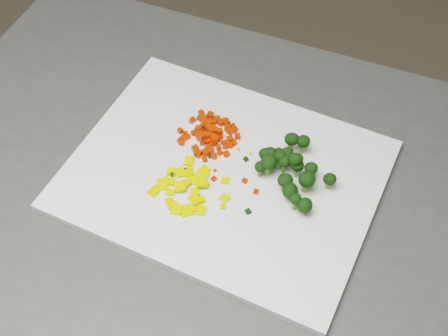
# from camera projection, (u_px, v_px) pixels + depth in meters

# --- Properties ---
(counter_block) EXTENTS (1.10, 0.91, 0.90)m
(counter_block) POSITION_uv_depth(u_px,v_px,m) (221.00, 319.00, 1.24)
(counter_block) COLOR #40403E
(counter_block) RESTS_ON ground
(cutting_board) EXTENTS (0.52, 0.46, 0.01)m
(cutting_board) POSITION_uv_depth(u_px,v_px,m) (224.00, 175.00, 0.89)
(cutting_board) COLOR white
(cutting_board) RESTS_ON counter_block
(carrot_pile) EXTENTS (0.10, 0.10, 0.03)m
(carrot_pile) POSITION_uv_depth(u_px,v_px,m) (210.00, 130.00, 0.92)
(carrot_pile) COLOR red
(carrot_pile) RESTS_ON cutting_board
(pepper_pile) EXTENTS (0.11, 0.11, 0.02)m
(pepper_pile) POSITION_uv_depth(u_px,v_px,m) (188.00, 185.00, 0.87)
(pepper_pile) COLOR yellow
(pepper_pile) RESTS_ON cutting_board
(broccoli_pile) EXTENTS (0.11, 0.11, 0.05)m
(broccoli_pile) POSITION_uv_depth(u_px,v_px,m) (300.00, 168.00, 0.86)
(broccoli_pile) COLOR black
(broccoli_pile) RESTS_ON cutting_board
(carrot_cube_0) EXTENTS (0.01, 0.01, 0.01)m
(carrot_cube_0) POSITION_uv_depth(u_px,v_px,m) (211.00, 138.00, 0.92)
(carrot_cube_0) COLOR red
(carrot_cube_0) RESTS_ON carrot_pile
(carrot_cube_1) EXTENTS (0.01, 0.01, 0.01)m
(carrot_cube_1) POSITION_uv_depth(u_px,v_px,m) (219.00, 139.00, 0.92)
(carrot_cube_1) COLOR red
(carrot_cube_1) RESTS_ON carrot_pile
(carrot_cube_2) EXTENTS (0.01, 0.01, 0.01)m
(carrot_cube_2) POSITION_uv_depth(u_px,v_px,m) (185.00, 133.00, 0.93)
(carrot_cube_2) COLOR red
(carrot_cube_2) RESTS_ON carrot_pile
(carrot_cube_3) EXTENTS (0.01, 0.01, 0.01)m
(carrot_cube_3) POSITION_uv_depth(u_px,v_px,m) (219.00, 148.00, 0.91)
(carrot_cube_3) COLOR red
(carrot_cube_3) RESTS_ON carrot_pile
(carrot_cube_4) EXTENTS (0.01, 0.01, 0.01)m
(carrot_cube_4) POSITION_uv_depth(u_px,v_px,m) (197.00, 151.00, 0.91)
(carrot_cube_4) COLOR red
(carrot_cube_4) RESTS_ON carrot_pile
(carrot_cube_5) EXTENTS (0.01, 0.01, 0.01)m
(carrot_cube_5) POSITION_uv_depth(u_px,v_px,m) (200.00, 118.00, 0.95)
(carrot_cube_5) COLOR red
(carrot_cube_5) RESTS_ON carrot_pile
(carrot_cube_6) EXTENTS (0.01, 0.01, 0.01)m
(carrot_cube_6) POSITION_uv_depth(u_px,v_px,m) (226.00, 122.00, 0.94)
(carrot_cube_6) COLOR red
(carrot_cube_6) RESTS_ON carrot_pile
(carrot_cube_7) EXTENTS (0.01, 0.01, 0.01)m
(carrot_cube_7) POSITION_uv_depth(u_px,v_px,m) (214.00, 136.00, 0.93)
(carrot_cube_7) COLOR red
(carrot_cube_7) RESTS_ON carrot_pile
(carrot_cube_8) EXTENTS (0.01, 0.01, 0.01)m
(carrot_cube_8) POSITION_uv_depth(u_px,v_px,m) (192.00, 121.00, 0.95)
(carrot_cube_8) COLOR red
(carrot_cube_8) RESTS_ON carrot_pile
(carrot_cube_9) EXTENTS (0.01, 0.01, 0.01)m
(carrot_cube_9) POSITION_uv_depth(u_px,v_px,m) (216.00, 131.00, 0.92)
(carrot_cube_9) COLOR red
(carrot_cube_9) RESTS_ON carrot_pile
(carrot_cube_10) EXTENTS (0.01, 0.01, 0.01)m
(carrot_cube_10) POSITION_uv_depth(u_px,v_px,m) (202.00, 136.00, 0.91)
(carrot_cube_10) COLOR red
(carrot_cube_10) RESTS_ON carrot_pile
(carrot_cube_11) EXTENTS (0.01, 0.01, 0.01)m
(carrot_cube_11) POSITION_uv_depth(u_px,v_px,m) (226.00, 147.00, 0.91)
(carrot_cube_11) COLOR red
(carrot_cube_11) RESTS_ON carrot_pile
(carrot_cube_12) EXTENTS (0.01, 0.01, 0.01)m
(carrot_cube_12) POSITION_uv_depth(u_px,v_px,m) (220.00, 153.00, 0.91)
(carrot_cube_12) COLOR red
(carrot_cube_12) RESTS_ON carrot_pile
(carrot_cube_13) EXTENTS (0.01, 0.01, 0.01)m
(carrot_cube_13) POSITION_uv_depth(u_px,v_px,m) (205.00, 159.00, 0.90)
(carrot_cube_13) COLOR red
(carrot_cube_13) RESTS_ON carrot_pile
(carrot_cube_14) EXTENTS (0.01, 0.01, 0.01)m
(carrot_cube_14) POSITION_uv_depth(u_px,v_px,m) (213.00, 127.00, 0.94)
(carrot_cube_14) COLOR red
(carrot_cube_14) RESTS_ON carrot_pile
(carrot_cube_15) EXTENTS (0.01, 0.01, 0.01)m
(carrot_cube_15) POSITION_uv_depth(u_px,v_px,m) (182.00, 143.00, 0.92)
(carrot_cube_15) COLOR red
(carrot_cube_15) RESTS_ON carrot_pile
(carrot_cube_16) EXTENTS (0.01, 0.01, 0.01)m
(carrot_cube_16) POSITION_uv_depth(u_px,v_px,m) (234.00, 143.00, 0.92)
(carrot_cube_16) COLOR red
(carrot_cube_16) RESTS_ON carrot_pile
(carrot_cube_17) EXTENTS (0.01, 0.01, 0.01)m
(carrot_cube_17) POSITION_uv_depth(u_px,v_px,m) (227.00, 143.00, 0.92)
(carrot_cube_17) COLOR red
(carrot_cube_17) RESTS_ON carrot_pile
(carrot_cube_18) EXTENTS (0.01, 0.01, 0.01)m
(carrot_cube_18) POSITION_uv_depth(u_px,v_px,m) (213.00, 132.00, 0.93)
(carrot_cube_18) COLOR red
(carrot_cube_18) RESTS_ON carrot_pile
(carrot_cube_19) EXTENTS (0.01, 0.01, 0.01)m
(carrot_cube_19) POSITION_uv_depth(u_px,v_px,m) (226.00, 123.00, 0.94)
(carrot_cube_19) COLOR red
(carrot_cube_19) RESTS_ON carrot_pile
(carrot_cube_20) EXTENTS (0.01, 0.01, 0.01)m
(carrot_cube_20) POSITION_uv_depth(u_px,v_px,m) (214.00, 156.00, 0.90)
(carrot_cube_20) COLOR red
(carrot_cube_20) RESTS_ON carrot_pile
(carrot_cube_21) EXTENTS (0.01, 0.01, 0.01)m
(carrot_cube_21) POSITION_uv_depth(u_px,v_px,m) (211.00, 115.00, 0.95)
(carrot_cube_21) COLOR red
(carrot_cube_21) RESTS_ON carrot_pile
(carrot_cube_22) EXTENTS (0.01, 0.01, 0.01)m
(carrot_cube_22) POSITION_uv_depth(u_px,v_px,m) (180.00, 131.00, 0.93)
(carrot_cube_22) COLOR red
(carrot_cube_22) RESTS_ON carrot_pile
(carrot_cube_23) EXTENTS (0.01, 0.01, 0.01)m
(carrot_cube_23) POSITION_uv_depth(u_px,v_px,m) (203.00, 138.00, 0.92)
(carrot_cube_23) COLOR red
(carrot_cube_23) RESTS_ON carrot_pile
(carrot_cube_24) EXTENTS (0.01, 0.01, 0.01)m
(carrot_cube_24) POSITION_uv_depth(u_px,v_px,m) (209.00, 149.00, 0.91)
(carrot_cube_24) COLOR red
(carrot_cube_24) RESTS_ON carrot_pile
(carrot_cube_25) EXTENTS (0.01, 0.01, 0.01)m
(carrot_cube_25) POSITION_uv_depth(u_px,v_px,m) (212.00, 136.00, 0.92)
(carrot_cube_25) COLOR red
(carrot_cube_25) RESTS_ON carrot_pile
(carrot_cube_26) EXTENTS (0.01, 0.01, 0.01)m
(carrot_cube_26) POSITION_uv_depth(u_px,v_px,m) (194.00, 133.00, 0.93)
(carrot_cube_26) COLOR red
(carrot_cube_26) RESTS_ON carrot_pile
(carrot_cube_27) EXTENTS (0.01, 0.01, 0.01)m
(carrot_cube_27) POSITION_uv_depth(u_px,v_px,m) (202.00, 130.00, 0.93)
(carrot_cube_27) COLOR red
(carrot_cube_27) RESTS_ON carrot_pile
(carrot_cube_28) EXTENTS (0.01, 0.01, 0.01)m
(carrot_cube_28) POSITION_uv_depth(u_px,v_px,m) (212.00, 122.00, 0.93)
(carrot_cube_28) COLOR red
(carrot_cube_28) RESTS_ON carrot_pile
(carrot_cube_29) EXTENTS (0.01, 0.01, 0.01)m
(carrot_cube_29) POSITION_uv_depth(u_px,v_px,m) (180.00, 141.00, 0.92)
(carrot_cube_29) COLOR red
(carrot_cube_29) RESTS_ON carrot_pile
(carrot_cube_30) EXTENTS (0.01, 0.01, 0.01)m
(carrot_cube_30) POSITION_uv_depth(u_px,v_px,m) (230.00, 145.00, 0.92)
(carrot_cube_30) COLOR red
(carrot_cube_30) RESTS_ON carrot_pile
(carrot_cube_31) EXTENTS (0.01, 0.01, 0.01)m
(carrot_cube_31) POSITION_uv_depth(u_px,v_px,m) (212.00, 133.00, 0.92)
(carrot_cube_31) COLOR red
(carrot_cube_31) RESTS_ON carrot_pile
(carrot_cube_32) EXTENTS (0.01, 0.01, 0.01)m
(carrot_cube_32) POSITION_uv_depth(u_px,v_px,m) (212.00, 144.00, 0.92)
(carrot_cube_32) COLOR red
(carrot_cube_32) RESTS_ON carrot_pile
(carrot_cube_33) EXTENTS (0.01, 0.01, 0.01)m
(carrot_cube_33) POSITION_uv_depth(u_px,v_px,m) (204.00, 118.00, 0.95)
(carrot_cube_33) COLOR red
(carrot_cube_33) RESTS_ON carrot_pile
(carrot_cube_34) EXTENTS (0.01, 0.01, 0.01)m
(carrot_cube_34) POSITION_uv_depth(u_px,v_px,m) (230.00, 132.00, 0.93)
(carrot_cube_34) COLOR red
(carrot_cube_34) RESTS_ON carrot_pile
(carrot_cube_35) EXTENTS (0.01, 0.01, 0.01)m
(carrot_cube_35) POSITION_uv_depth(u_px,v_px,m) (233.00, 126.00, 0.94)
(carrot_cube_35) COLOR red
(carrot_cube_35) RESTS_ON carrot_pile
(carrot_cube_36) EXTENTS (0.01, 0.01, 0.01)m
(carrot_cube_36) POSITION_uv_depth(u_px,v_px,m) (204.00, 157.00, 0.90)
(carrot_cube_36) COLOR red
(carrot_cube_36) RESTS_ON carrot_pile
(carrot_cube_37) EXTENTS (0.01, 0.01, 0.01)m
(carrot_cube_37) POSITION_uv_depth(u_px,v_px,m) (224.00, 143.00, 0.92)
(carrot_cube_37) COLOR red
(carrot_cube_37) RESTS_ON carrot_pile
(carrot_cube_38) EXTENTS (0.01, 0.01, 0.01)m
(carrot_cube_38) POSITION_uv_depth(u_px,v_px,m) (196.00, 147.00, 0.91)
(carrot_cube_38) COLOR red
(carrot_cube_38) RESTS_ON carrot_pile
(carrot_cube_39) EXTENTS (0.01, 0.01, 0.01)m
(carrot_cube_39) POSITION_uv_depth(u_px,v_px,m) (195.00, 149.00, 0.91)
(carrot_cube_39) COLOR red
(carrot_cube_39) RESTS_ON carrot_pile
(carrot_cube_40) EXTENTS (0.01, 0.01, 0.01)m
(carrot_cube_40) POSITION_uv_depth(u_px,v_px,m) (199.00, 129.00, 0.92)
(carrot_cube_40) COLOR red
(carrot_cube_40) RESTS_ON carrot_pile
(carrot_cube_41) EXTENTS (0.01, 0.01, 0.01)m
(carrot_cube_41) POSITION_uv_depth(u_px,v_px,m) (204.00, 118.00, 0.95)
(carrot_cube_41) COLOR red
(carrot_cube_41) RESTS_ON carrot_pile
(carrot_cube_42) EXTENTS (0.01, 0.01, 0.01)m
(carrot_cube_42) POSITION_uv_depth(u_px,v_px,m) (201.00, 113.00, 0.96)
(carrot_cube_42) COLOR red
(carrot_cube_42) RESTS_ON carrot_pile
(carrot_cube_43) EXTENTS (0.01, 0.01, 0.01)m
(carrot_cube_43) POSITION_uv_depth(u_px,v_px,m) (235.00, 129.00, 0.93)
(carrot_cube_43) COLOR red
(carrot_cube_43) RESTS_ON carrot_pile
(carrot_cube_44) EXTENTS (0.01, 0.01, 0.01)m
(carrot_cube_44) POSITION_uv_depth(u_px,v_px,m) (211.00, 130.00, 0.92)
(carrot_cube_44) COLOR red
(carrot_cube_44) RESTS_ON carrot_pile
(carrot_cube_45) EXTENTS (0.01, 0.01, 0.01)m
(carrot_cube_45) POSITION_uv_depth(u_px,v_px,m) (205.00, 153.00, 0.91)
(carrot_cube_45) COLOR red
(carrot_cube_45) RESTS_ON carrot_pile
(carrot_cube_46) EXTENTS (0.01, 0.01, 0.01)m
(carrot_cube_46) POSITION_uv_depth(u_px,v_px,m) (193.00, 120.00, 0.95)
(carrot_cube_46) COLOR red
(carrot_cube_46) RESTS_ON carrot_pile
(carrot_cube_47) EXTENTS (0.01, 0.01, 0.01)m
(carrot_cube_47) POSITION_uv_depth(u_px,v_px,m) (227.00, 154.00, 0.91)
(carrot_cube_47) COLOR red
(carrot_cube_47) RESTS_ON carrot_pile
(carrot_cube_48) EXTENTS (0.01, 0.01, 0.01)m
(carrot_cube_48) POSITION_uv_depth(u_px,v_px,m) (199.00, 153.00, 0.91)
(carrot_cube_48) COLOR red
(carrot_cube_48) RESTS_ON carrot_pile
(carrot_cube_49) EXTENTS (0.01, 0.01, 0.01)m
(carrot_cube_49) POSITION_uv_depth(u_px,v_px,m) (198.00, 154.00, 0.90)
(carrot_cube_49) COLOR red
(carrot_cube_49) RESTS_ON carrot_pile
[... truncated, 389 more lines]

